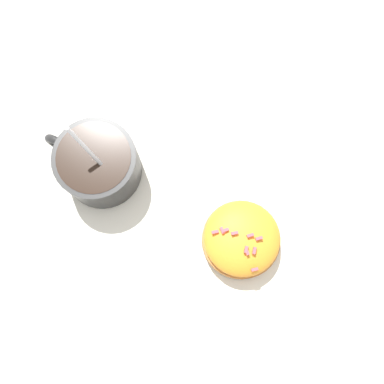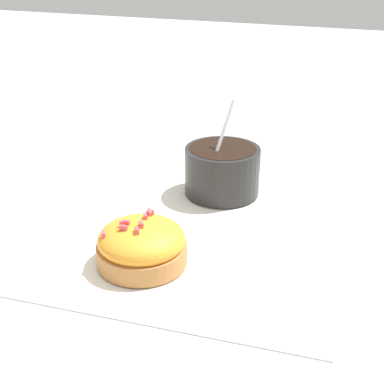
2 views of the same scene
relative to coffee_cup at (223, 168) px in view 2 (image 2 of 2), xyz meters
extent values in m
plane|color=#B2B2B7|center=(-0.09, 0.01, -0.03)|extent=(3.00, 3.00, 0.00)
cube|color=white|center=(-0.09, 0.01, -0.03)|extent=(0.36, 0.35, 0.00)
cylinder|color=black|center=(0.00, 0.00, 0.00)|extent=(0.09, 0.09, 0.06)
cylinder|color=black|center=(0.00, 0.00, 0.02)|extent=(0.08, 0.08, 0.01)
torus|color=black|center=(0.05, -0.01, 0.00)|extent=(0.04, 0.01, 0.04)
ellipsoid|color=silver|center=(0.02, -0.01, -0.02)|extent=(0.03, 0.02, 0.01)
cylinder|color=silver|center=(-0.01, 0.00, 0.03)|extent=(0.05, 0.02, 0.10)
cylinder|color=#B2753D|center=(-0.17, 0.02, -0.02)|extent=(0.08, 0.08, 0.02)
ellipsoid|color=orange|center=(-0.17, 0.02, -0.01)|extent=(0.08, 0.08, 0.03)
cube|color=#EA4C56|center=(-0.18, 0.03, 0.01)|extent=(0.01, 0.01, 0.00)
cube|color=#EA4C56|center=(-0.18, 0.02, 0.01)|extent=(0.01, 0.01, 0.00)
cube|color=#EA4C56|center=(-0.16, 0.02, 0.01)|extent=(0.01, 0.01, 0.00)
cube|color=#EA4C56|center=(-0.19, 0.03, 0.01)|extent=(0.00, 0.01, 0.00)
cube|color=#EA4C56|center=(-0.14, 0.03, 0.01)|extent=(0.01, 0.01, 0.00)
cube|color=#EA4C56|center=(-0.15, 0.02, 0.01)|extent=(0.01, 0.01, 0.00)
cube|color=#EA4C56|center=(-0.19, 0.02, 0.01)|extent=(0.01, 0.01, 0.00)
cube|color=#EA4C56|center=(-0.18, 0.03, 0.01)|extent=(0.00, 0.01, 0.00)
cube|color=#EA4C56|center=(-0.15, 0.02, 0.01)|extent=(0.01, 0.01, 0.00)
cube|color=#EA4C56|center=(-0.20, 0.05, 0.00)|extent=(0.01, 0.01, 0.00)
camera|label=1|loc=(-0.14, 0.09, 0.47)|focal=42.00mm
camera|label=2|loc=(-0.55, -0.18, 0.24)|focal=50.00mm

